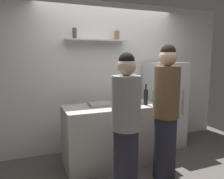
# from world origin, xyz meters

# --- Properties ---
(ground_plane) EXTENTS (5.28, 5.28, 0.00)m
(ground_plane) POSITION_xyz_m (0.00, 0.00, 0.00)
(ground_plane) COLOR #59544F
(back_wall_assembly) EXTENTS (4.80, 0.32, 2.60)m
(back_wall_assembly) POSITION_xyz_m (-0.00, 1.25, 1.30)
(back_wall_assembly) COLOR white
(back_wall_assembly) RESTS_ON ground
(refrigerator) EXTENTS (0.64, 0.60, 1.55)m
(refrigerator) POSITION_xyz_m (0.97, 0.85, 0.78)
(refrigerator) COLOR silver
(refrigerator) RESTS_ON ground
(counter) EXTENTS (1.46, 0.65, 0.91)m
(counter) POSITION_xyz_m (-0.20, 0.52, 0.46)
(counter) COLOR #B7B2A8
(counter) RESTS_ON ground
(baking_pan) EXTENTS (0.34, 0.24, 0.05)m
(baking_pan) POSITION_xyz_m (-0.37, 0.60, 0.94)
(baking_pan) COLOR gray
(baking_pan) RESTS_ON counter
(utensil_holder) EXTENTS (0.11, 0.11, 0.22)m
(utensil_holder) POSITION_xyz_m (0.12, 0.37, 0.97)
(utensil_holder) COLOR #B2B2B7
(utensil_holder) RESTS_ON counter
(wine_bottle_pale_glass) EXTENTS (0.07, 0.07, 0.34)m
(wine_bottle_pale_glass) POSITION_xyz_m (-0.08, 0.64, 1.04)
(wine_bottle_pale_glass) COLOR #B2BFB2
(wine_bottle_pale_glass) RESTS_ON counter
(wine_bottle_green_glass) EXTENTS (0.07, 0.07, 0.33)m
(wine_bottle_green_glass) POSITION_xyz_m (0.39, 0.27, 1.04)
(wine_bottle_green_glass) COLOR #19471E
(wine_bottle_green_glass) RESTS_ON counter
(wine_bottle_dark_glass) EXTENTS (0.06, 0.06, 0.35)m
(wine_bottle_dark_glass) POSITION_xyz_m (0.30, 0.39, 1.04)
(wine_bottle_dark_glass) COLOR black
(wine_bottle_dark_glass) RESTS_ON counter
(water_bottle_plastic) EXTENTS (0.09, 0.09, 0.23)m
(water_bottle_plastic) POSITION_xyz_m (0.25, 0.53, 1.01)
(water_bottle_plastic) COLOR silver
(water_bottle_plastic) RESTS_ON counter
(person_brown_jacket) EXTENTS (0.34, 0.34, 1.81)m
(person_brown_jacket) POSITION_xyz_m (0.30, -0.14, 0.91)
(person_brown_jacket) COLOR #262633
(person_brown_jacket) RESTS_ON ground
(person_grey_hoodie) EXTENTS (0.34, 0.34, 1.70)m
(person_grey_hoodie) POSITION_xyz_m (-0.34, -0.26, 0.84)
(person_grey_hoodie) COLOR #262633
(person_grey_hoodie) RESTS_ON ground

